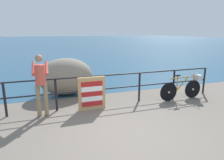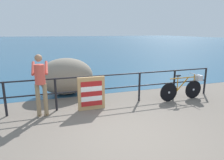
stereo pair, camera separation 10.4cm
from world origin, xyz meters
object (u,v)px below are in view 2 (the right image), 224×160
Objects in this scene: person_at_railing at (40,82)px; breakwater_boulder_main at (66,76)px; bicycle at (185,87)px; folded_deckchair_stack at (91,93)px.

person_at_railing reaches higher than breakwater_boulder_main.
bicycle is at bearing -26.52° from breakwater_boulder_main.
breakwater_boulder_main is (-3.94, 1.97, 0.24)m from bicycle.
bicycle is 4.41m from breakwater_boulder_main.
breakwater_boulder_main is at bearing -23.07° from person_at_railing.
person_at_railing is 2.11m from breakwater_boulder_main.
person_at_railing is 0.86× the size of breakwater_boulder_main.
folded_deckchair_stack is 1.97m from breakwater_boulder_main.
breakwater_boulder_main reaches higher than folded_deckchair_stack.
bicycle is at bearing -1.59° from folded_deckchair_stack.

